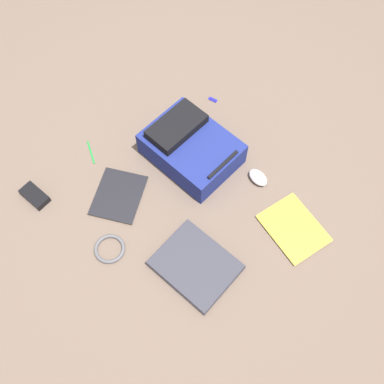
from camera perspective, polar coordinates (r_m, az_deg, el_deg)
The scene contains 10 objects.
ground_plane at distance 2.05m, azimuth -1.20°, elevation -0.71°, with size 3.51×3.51×0.00m, color brown.
backpack at distance 2.10m, azimuth -0.24°, elevation 5.70°, with size 0.32×0.41×0.17m.
laptop at distance 1.91m, azimuth 0.43°, elevation -9.13°, with size 0.28×0.34×0.03m.
book_blue at distance 2.03m, azimuth 12.61°, elevation -4.48°, with size 0.27×0.31×0.01m.
book_manual at distance 2.08m, azimuth -9.17°, elevation -0.45°, with size 0.32×0.30×0.01m.
computer_mouse at distance 2.10m, azimuth 8.29°, elevation 1.81°, with size 0.06×0.10×0.04m, color silver.
cable_coil at distance 1.98m, azimuth -10.29°, elevation -7.01°, with size 0.13×0.13×0.02m, color #4C4C51.
power_brick at distance 2.16m, azimuth -19.11°, elevation -0.44°, with size 0.07×0.13×0.03m, color black.
pen_black at distance 2.22m, azimuth -12.58°, elevation 4.93°, with size 0.01×0.01×0.13m, color #198C33.
usb_stick at distance 2.36m, azimuth 2.62°, elevation 11.52°, with size 0.02×0.05×0.01m, color #191999.
Camera 1 is at (0.64, 0.69, 1.83)m, focal length 42.55 mm.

